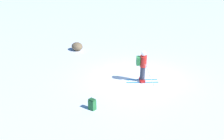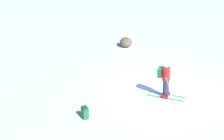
# 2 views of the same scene
# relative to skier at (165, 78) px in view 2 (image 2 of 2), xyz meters

# --- Properties ---
(ground_plane) EXTENTS (300.00, 300.00, 0.00)m
(ground_plane) POSITION_rel_skier_xyz_m (0.70, -0.12, -0.98)
(ground_plane) COLOR white
(skier) EXTENTS (1.44, 1.66, 1.79)m
(skier) POSITION_rel_skier_xyz_m (0.00, 0.00, 0.00)
(skier) COLOR #1E7AC6
(skier) RESTS_ON ground
(spare_backpack) EXTENTS (0.36, 0.31, 0.50)m
(spare_backpack) POSITION_rel_skier_xyz_m (-1.18, 3.54, -0.74)
(spare_backpack) COLOR #236633
(spare_backpack) RESTS_ON ground
(exposed_boulder_0) EXTENTS (0.85, 0.72, 0.55)m
(exposed_boulder_0) POSITION_rel_skier_xyz_m (6.65, 0.50, -0.71)
(exposed_boulder_0) COLOR brown
(exposed_boulder_0) RESTS_ON ground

